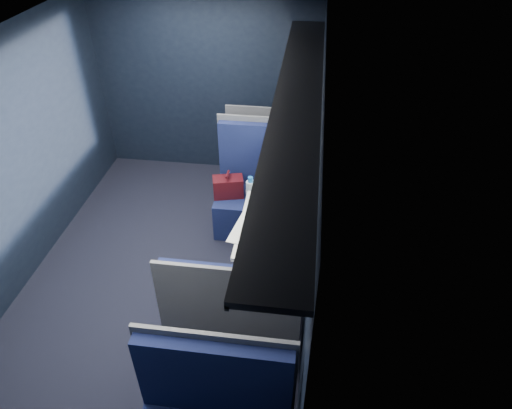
# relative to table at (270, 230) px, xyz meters

# --- Properties ---
(ground) EXTENTS (2.80, 4.20, 0.01)m
(ground) POSITION_rel_table_xyz_m (-1.03, 0.00, -0.67)
(ground) COLOR black
(room_shell) EXTENTS (3.00, 4.40, 2.40)m
(room_shell) POSITION_rel_table_xyz_m (-1.01, 0.00, 0.81)
(room_shell) COLOR black
(room_shell) RESTS_ON ground
(table) EXTENTS (0.62, 1.00, 0.74)m
(table) POSITION_rel_table_xyz_m (0.00, 0.00, 0.00)
(table) COLOR #54565E
(table) RESTS_ON ground
(seat_bay_near) EXTENTS (1.06, 0.62, 1.26)m
(seat_bay_near) POSITION_rel_table_xyz_m (-0.20, 0.87, -0.24)
(seat_bay_near) COLOR #0D133A
(seat_bay_near) RESTS_ON ground
(seat_bay_far) EXTENTS (1.04, 0.62, 1.26)m
(seat_bay_far) POSITION_rel_table_xyz_m (-0.18, -0.87, -0.25)
(seat_bay_far) COLOR #0D133A
(seat_bay_far) RESTS_ON ground
(seat_row_front) EXTENTS (1.04, 0.51, 1.16)m
(seat_row_front) POSITION_rel_table_xyz_m (-0.18, 1.80, -0.25)
(seat_row_front) COLOR #0D133A
(seat_row_front) RESTS_ON ground
(man) EXTENTS (0.53, 0.56, 1.32)m
(man) POSITION_rel_table_xyz_m (0.07, 0.70, 0.06)
(man) COLOR black
(man) RESTS_ON ground
(woman) EXTENTS (0.53, 0.56, 1.32)m
(woman) POSITION_rel_table_xyz_m (0.07, -0.71, 0.06)
(woman) COLOR black
(woman) RESTS_ON ground
(papers) EXTENTS (0.73, 0.93, 0.01)m
(papers) POSITION_rel_table_xyz_m (0.00, 0.06, 0.08)
(papers) COLOR white
(papers) RESTS_ON table
(laptop) EXTENTS (0.31, 0.36, 0.23)m
(laptop) POSITION_rel_table_xyz_m (0.31, 0.11, 0.14)
(laptop) COLOR silver
(laptop) RESTS_ON table
(bottle_small) EXTENTS (0.06, 0.06, 0.21)m
(bottle_small) POSITION_rel_table_xyz_m (0.18, 0.24, 0.17)
(bottle_small) COLOR silver
(bottle_small) RESTS_ON table
(cup) EXTENTS (0.07, 0.07, 0.09)m
(cup) POSITION_rel_table_xyz_m (0.30, 0.44, 0.12)
(cup) COLOR white
(cup) RESTS_ON table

